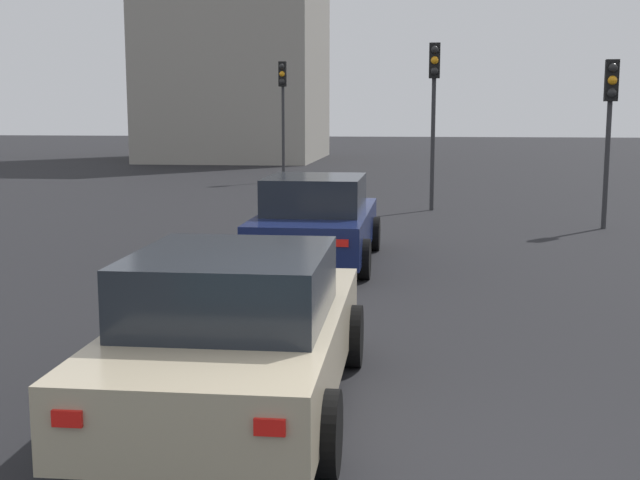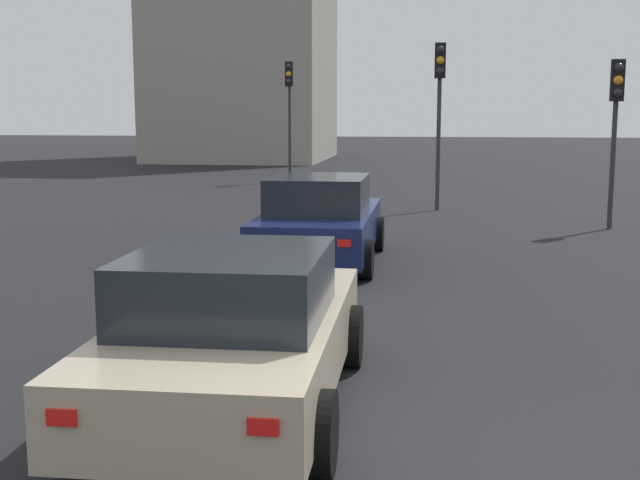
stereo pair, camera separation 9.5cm
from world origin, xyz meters
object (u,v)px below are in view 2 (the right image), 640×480
at_px(car_beige_right_second, 234,332).
at_px(traffic_light_far_left, 440,91).
at_px(traffic_light_near_left, 289,96).
at_px(traffic_light_near_right, 616,108).
at_px(car_navy_right_lead, 320,221).

bearing_deg(car_beige_right_second, traffic_light_far_left, -7.64).
bearing_deg(car_beige_right_second, traffic_light_near_left, 7.93).
bearing_deg(traffic_light_near_right, traffic_light_near_left, -138.05).
height_order(car_navy_right_lead, traffic_light_near_left, traffic_light_near_left).
bearing_deg(traffic_light_far_left, traffic_light_near_left, -148.28).
bearing_deg(traffic_light_near_left, car_beige_right_second, 8.56).
bearing_deg(car_navy_right_lead, traffic_light_near_right, -49.80).
height_order(car_navy_right_lead, traffic_light_far_left, traffic_light_far_left).
xyz_separation_m(car_navy_right_lead, traffic_light_far_left, (7.99, -2.06, 2.39)).
bearing_deg(traffic_light_near_right, traffic_light_far_left, -125.67).
height_order(car_beige_right_second, traffic_light_near_left, traffic_light_near_left).
relative_size(car_navy_right_lead, traffic_light_far_left, 1.02).
bearing_deg(traffic_light_near_left, traffic_light_near_right, 38.82).
relative_size(car_beige_right_second, traffic_light_near_right, 1.15).
bearing_deg(traffic_light_far_left, traffic_light_near_right, 50.12).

